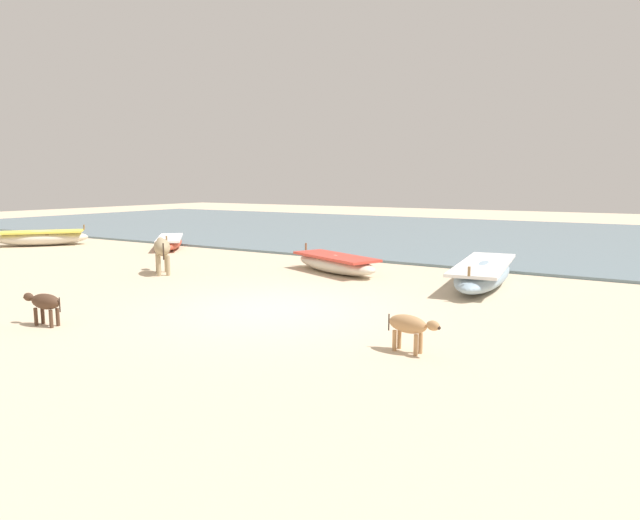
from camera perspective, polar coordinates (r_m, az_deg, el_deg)
name	(u,v)px	position (r m, az deg, el deg)	size (l,w,h in m)	color
ground	(275,309)	(10.82, -4.73, -5.04)	(80.00, 80.00, 0.00)	beige
sea_water	(494,236)	(26.03, 17.56, 2.41)	(60.00, 20.00, 0.08)	slate
fishing_boat_0	(170,242)	(21.20, -15.27, 1.80)	(3.01, 3.12, 0.62)	#B74733
fishing_boat_1	(42,237)	(23.91, -26.79, 2.09)	(3.04, 3.28, 0.77)	beige
fishing_boat_3	(335,263)	(14.96, 1.60, -0.32)	(3.26, 2.13, 0.68)	beige
fishing_boat_4	(483,273)	(13.74, 16.53, -1.28)	(1.66, 4.65, 0.74)	#8CA5B7
cow_adult_dun	(162,248)	(15.32, -16.02, 1.16)	(1.28, 1.13, 0.95)	tan
calf_near_dark	(44,303)	(10.57, -26.59, -3.96)	(0.86, 0.33, 0.56)	#4C3323
calf_far_tan	(410,326)	(8.10, 9.25, -6.72)	(0.85, 0.33, 0.55)	tan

